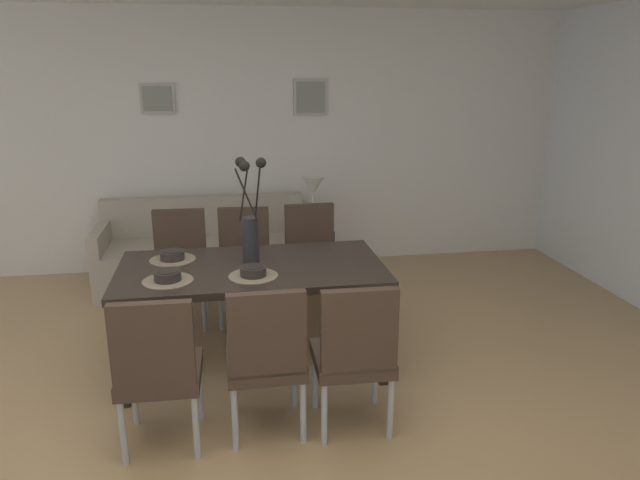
# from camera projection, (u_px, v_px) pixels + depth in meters

# --- Properties ---
(ground_plane) EXTENTS (9.00, 9.00, 0.00)m
(ground_plane) POSITION_uv_depth(u_px,v_px,m) (228.00, 447.00, 3.34)
(ground_plane) COLOR tan
(back_wall_panel) EXTENTS (9.00, 0.10, 2.60)m
(back_wall_panel) POSITION_uv_depth(u_px,v_px,m) (217.00, 142.00, 6.04)
(back_wall_panel) COLOR silver
(back_wall_panel) RESTS_ON ground
(dining_table) EXTENTS (1.80, 0.96, 0.74)m
(dining_table) POSITION_uv_depth(u_px,v_px,m) (252.00, 276.00, 4.08)
(dining_table) COLOR black
(dining_table) RESTS_ON ground
(dining_chair_near_left) EXTENTS (0.45, 0.45, 0.92)m
(dining_chair_near_left) POSITION_uv_depth(u_px,v_px,m) (158.00, 366.00, 3.19)
(dining_chair_near_left) COLOR #3D2D23
(dining_chair_near_left) RESTS_ON ground
(dining_chair_near_right) EXTENTS (0.45, 0.45, 0.92)m
(dining_chair_near_right) POSITION_uv_depth(u_px,v_px,m) (180.00, 261.00, 4.88)
(dining_chair_near_right) COLOR #3D2D23
(dining_chair_near_right) RESTS_ON ground
(dining_chair_far_left) EXTENTS (0.44, 0.44, 0.92)m
(dining_chair_far_left) POSITION_uv_depth(u_px,v_px,m) (266.00, 354.00, 3.32)
(dining_chair_far_left) COLOR #3D2D23
(dining_chair_far_left) RESTS_ON ground
(dining_chair_far_right) EXTENTS (0.47, 0.47, 0.92)m
(dining_chair_far_right) POSITION_uv_depth(u_px,v_px,m) (244.00, 259.00, 4.94)
(dining_chair_far_right) COLOR #3D2D23
(dining_chair_far_right) RESTS_ON ground
(dining_chair_mid_left) EXTENTS (0.45, 0.45, 0.92)m
(dining_chair_mid_left) POSITION_uv_depth(u_px,v_px,m) (355.00, 350.00, 3.36)
(dining_chair_mid_left) COLOR #3D2D23
(dining_chair_mid_left) RESTS_ON ground
(dining_chair_mid_right) EXTENTS (0.44, 0.44, 0.92)m
(dining_chair_mid_right) POSITION_uv_depth(u_px,v_px,m) (311.00, 254.00, 5.07)
(dining_chair_mid_right) COLOR #3D2D23
(dining_chair_mid_right) RESTS_ON ground
(centerpiece_vase) EXTENTS (0.21, 0.23, 0.73)m
(centerpiece_vase) POSITION_uv_depth(u_px,v_px,m) (250.00, 226.00, 3.98)
(centerpiece_vase) COLOR #232326
(centerpiece_vase) RESTS_ON dining_table
(placemat_near_left) EXTENTS (0.32, 0.32, 0.01)m
(placemat_near_left) POSITION_uv_depth(u_px,v_px,m) (168.00, 281.00, 3.77)
(placemat_near_left) COLOR #7F705B
(placemat_near_left) RESTS_ON dining_table
(bowl_near_left) EXTENTS (0.17, 0.17, 0.07)m
(bowl_near_left) POSITION_uv_depth(u_px,v_px,m) (167.00, 275.00, 3.76)
(bowl_near_left) COLOR #2D2826
(bowl_near_left) RESTS_ON dining_table
(placemat_near_right) EXTENTS (0.32, 0.32, 0.01)m
(placemat_near_right) POSITION_uv_depth(u_px,v_px,m) (173.00, 260.00, 4.18)
(placemat_near_right) COLOR #7F705B
(placemat_near_right) RESTS_ON dining_table
(bowl_near_right) EXTENTS (0.17, 0.17, 0.07)m
(bowl_near_right) POSITION_uv_depth(u_px,v_px,m) (172.00, 255.00, 4.17)
(bowl_near_right) COLOR #2D2826
(bowl_near_right) RESTS_ON dining_table
(placemat_far_left) EXTENTS (0.32, 0.32, 0.01)m
(placemat_far_left) POSITION_uv_depth(u_px,v_px,m) (253.00, 276.00, 3.86)
(placemat_far_left) COLOR #7F705B
(placemat_far_left) RESTS_ON dining_table
(bowl_far_left) EXTENTS (0.17, 0.17, 0.07)m
(bowl_far_left) POSITION_uv_depth(u_px,v_px,m) (253.00, 270.00, 3.85)
(bowl_far_left) COLOR #2D2826
(bowl_far_left) RESTS_ON dining_table
(sofa) EXTENTS (1.97, 0.84, 0.80)m
(sofa) POSITION_uv_depth(u_px,v_px,m) (205.00, 255.00, 5.78)
(sofa) COLOR #A89E8E
(sofa) RESTS_ON ground
(side_table) EXTENTS (0.36, 0.36, 0.52)m
(side_table) POSITION_uv_depth(u_px,v_px,m) (313.00, 253.00, 5.91)
(side_table) COLOR black
(side_table) RESTS_ON ground
(table_lamp) EXTENTS (0.22, 0.22, 0.51)m
(table_lamp) POSITION_uv_depth(u_px,v_px,m) (313.00, 191.00, 5.73)
(table_lamp) COLOR beige
(table_lamp) RESTS_ON side_table
(framed_picture_left) EXTENTS (0.33, 0.03, 0.29)m
(framed_picture_left) POSITION_uv_depth(u_px,v_px,m) (157.00, 99.00, 5.76)
(framed_picture_left) COLOR #B2ADA3
(framed_picture_center) EXTENTS (0.34, 0.03, 0.36)m
(framed_picture_center) POSITION_uv_depth(u_px,v_px,m) (310.00, 97.00, 6.00)
(framed_picture_center) COLOR #B2ADA3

